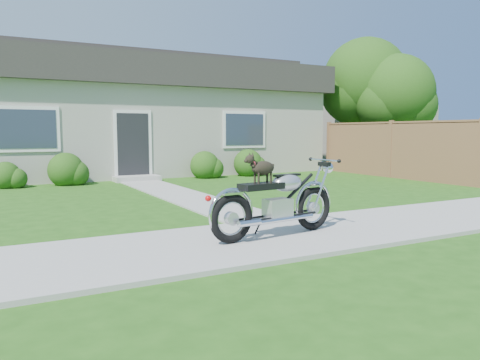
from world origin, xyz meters
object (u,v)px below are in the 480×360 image
fence (391,149)px  tree_near (400,96)px  tree_far (369,85)px  potted_plant_left (75,171)px  potted_plant_right (205,167)px  motorcycle_with_dog (277,200)px  house (150,115)px

fence → tree_near: size_ratio=1.44×
tree_far → potted_plant_left: (-11.92, -0.74, -3.08)m
potted_plant_right → tree_far: bearing=5.4°
tree_near → motorcycle_with_dog: bearing=-143.6°
tree_far → potted_plant_left: size_ratio=6.95×
house → potted_plant_left: size_ratio=16.18×
fence → potted_plant_right: 6.22m
motorcycle_with_dog → fence: bearing=28.2°
tree_near → potted_plant_right: size_ratio=6.52×
fence → potted_plant_right: bearing=153.1°
house → motorcycle_with_dog: bearing=-99.0°
tree_near → potted_plant_right: bearing=175.8°
house → potted_plant_left: house is taller
potted_plant_right → motorcycle_with_dog: size_ratio=0.32×
tree_near → house: bearing=155.7°
tree_near → tree_far: size_ratio=0.85×
house → tree_near: size_ratio=2.75×
tree_near → tree_far: 1.50m
tree_near → potted_plant_left: 12.57m
potted_plant_right → fence: bearing=-26.9°
tree_far → potted_plant_right: tree_far is taller
tree_near → potted_plant_right: (-8.19, 0.60, -2.59)m
tree_far → tree_near: bearing=-74.3°
tree_near → potted_plant_right: 8.61m
house → motorcycle_with_dog: (-1.90, -12.05, -1.60)m
tree_far → potted_plant_right: 8.44m
fence → tree_far: 4.92m
fence → potted_plant_left: (-9.63, 2.80, -0.55)m
motorcycle_with_dog → house: bearing=73.9°
house → tree_near: 9.87m
house → tree_near: bearing=-24.3°
house → potted_plant_left: bearing=-134.0°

